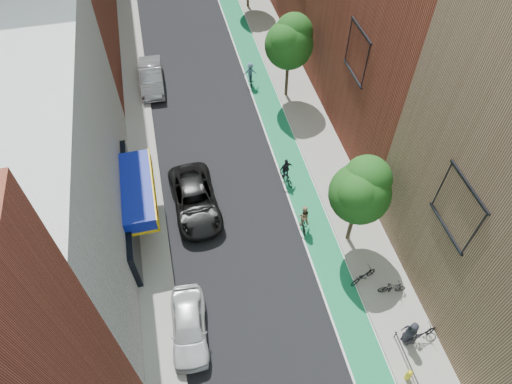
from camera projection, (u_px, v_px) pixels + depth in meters
bike_lane at (260, 83)px, 37.39m from camera, size 2.00×68.00×0.01m
sidewalk_left at (137, 101)px, 35.90m from camera, size 2.00×68.00×0.15m
sidewalk_right at (290, 78)px, 37.69m from camera, size 3.00×68.00×0.15m
building_left_white at (30, 172)px, 23.19m from camera, size 8.00×20.00×12.00m
tree_near at (361, 190)px, 24.17m from camera, size 3.40×3.36×6.42m
tree_mid at (290, 41)px, 32.62m from camera, size 3.55×3.53×6.74m
parked_car_white at (189, 326)px, 23.43m from camera, size 2.17×4.68×1.55m
parked_car_black at (195, 200)px, 28.63m from camera, size 2.98×6.01×1.64m
parked_car_silver at (151, 77)px, 36.57m from camera, size 1.90×5.10×1.66m
cyclist_lane_near at (303, 219)px, 27.66m from camera, size 0.86×1.59×1.95m
cyclist_lane_mid at (286, 173)px, 30.15m from camera, size 1.01×1.78×1.97m
cyclist_lane_far at (250, 75)px, 36.72m from camera, size 1.07×1.71×1.92m
parked_bike_near at (422, 334)px, 23.30m from camera, size 1.96×1.03×0.98m
parked_bike_mid at (392, 288)px, 24.99m from camera, size 1.62×0.69×0.94m
parked_bike_far at (363, 276)px, 25.47m from camera, size 1.85×1.15×0.92m
pedestrian at (411, 333)px, 22.91m from camera, size 0.87×1.04×1.83m
fire_hydrant at (409, 375)px, 22.08m from camera, size 0.29×0.29×0.83m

